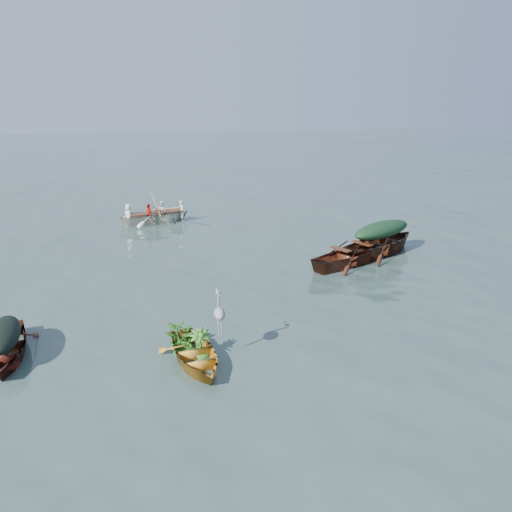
{
  "coord_description": "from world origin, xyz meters",
  "views": [
    {
      "loc": [
        -2.64,
        -12.67,
        4.96
      ],
      "look_at": [
        0.55,
        1.16,
        0.5
      ],
      "focal_mm": 35.0,
      "sensor_mm": 36.0,
      "label": 1
    }
  ],
  "objects": [
    {
      "name": "yellow_dinghy",
      "position": [
        -1.85,
        -3.87,
        0.0
      ],
      "size": [
        1.62,
        2.85,
        0.69
      ],
      "primitive_type": "imported",
      "rotation": [
        0.0,
        0.0,
        0.18
      ],
      "color": "#B78D23",
      "rests_on": "ground"
    },
    {
      "name": "dark_covered_boat",
      "position": [
        -5.52,
        -2.79,
        0.0
      ],
      "size": [
        1.51,
        3.21,
        0.73
      ],
      "primitive_type": "imported",
      "rotation": [
        0.0,
        0.0,
        0.12
      ],
      "color": "#491911",
      "rests_on": "ground"
    },
    {
      "name": "dinghy_weeds",
      "position": [
        -1.92,
        -3.33,
        0.65
      ],
      "size": [
        0.85,
        1.01,
        0.6
      ],
      "primitive_type": "imported",
      "rotation": [
        0.0,
        0.0,
        0.18
      ],
      "color": "#30671B",
      "rests_on": "yellow_dinghy"
    },
    {
      "name": "ground",
      "position": [
        0.0,
        0.0,
        0.0
      ],
      "size": [
        140.0,
        140.0,
        0.0
      ],
      "primitive_type": "plane",
      "color": "#3A524C",
      "rests_on": "ground"
    },
    {
      "name": "oars",
      "position": [
        -2.15,
        8.12,
        0.5
      ],
      "size": [
        1.3,
        2.66,
        0.06
      ],
      "primitive_type": null,
      "rotation": [
        0.0,
        0.0,
        1.85
      ],
      "color": "olive",
      "rests_on": "rowed_boat"
    },
    {
      "name": "rowed_boat",
      "position": [
        -2.15,
        8.12,
        0.0
      ],
      "size": [
        4.19,
        2.28,
        0.94
      ],
      "primitive_type": "imported",
      "rotation": [
        0.0,
        0.0,
        1.85
      ],
      "color": "white",
      "rests_on": "ground"
    },
    {
      "name": "green_tarp_cover",
      "position": [
        5.0,
        1.94,
        0.85
      ],
      "size": [
        2.78,
        2.05,
        0.52
      ],
      "primitive_type": "ellipsoid",
      "rotation": [
        0.0,
        0.0,
        2.07
      ],
      "color": "black",
      "rests_on": "green_tarp_boat"
    },
    {
      "name": "rowers",
      "position": [
        -2.15,
        8.12,
        0.85
      ],
      "size": [
        3.0,
        1.83,
        0.76
      ],
      "primitive_type": "imported",
      "rotation": [
        0.0,
        0.0,
        1.85
      ],
      "color": "silver",
      "rests_on": "rowed_boat"
    },
    {
      "name": "heron",
      "position": [
        -1.31,
        -3.73,
        0.81
      ],
      "size": [
        0.35,
        0.44,
        0.92
      ],
      "primitive_type": null,
      "rotation": [
        0.0,
        0.0,
        0.18
      ],
      "color": "#9DA0A6",
      "rests_on": "yellow_dinghy"
    },
    {
      "name": "dark_tarp_cover",
      "position": [
        -5.52,
        -2.79,
        0.57
      ],
      "size": [
        0.83,
        1.76,
        0.4
      ],
      "primitive_type": "ellipsoid",
      "rotation": [
        0.0,
        0.0,
        0.12
      ],
      "color": "black",
      "rests_on": "dark_covered_boat"
    },
    {
      "name": "green_tarp_boat",
      "position": [
        5.0,
        1.94,
        0.0
      ],
      "size": [
        5.05,
        3.72,
        1.18
      ],
      "primitive_type": "imported",
      "rotation": [
        0.0,
        0.0,
        2.07
      ],
      "color": "#4F2412",
      "rests_on": "ground"
    },
    {
      "name": "open_wooden_boat",
      "position": [
        3.62,
        1.18,
        0.0
      ],
      "size": [
        4.4,
        3.04,
        0.98
      ],
      "primitive_type": "imported",
      "rotation": [
        0.0,
        0.0,
        2.02
      ],
      "color": "#562015",
      "rests_on": "ground"
    },
    {
      "name": "thwart_benches",
      "position": [
        3.62,
        1.18,
        0.51
      ],
      "size": [
        2.26,
        1.64,
        0.04
      ],
      "primitive_type": null,
      "rotation": [
        0.0,
        0.0,
        2.02
      ],
      "color": "#411D0F",
      "rests_on": "open_wooden_boat"
    }
  ]
}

